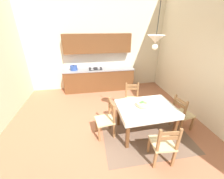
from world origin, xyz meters
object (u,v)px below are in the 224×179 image
kitchen_cabinetry (99,69)px  dining_chair_kitchen_side (132,99)px  dining_chair_window_side (182,114)px  pendant_lamp (156,40)px  dining_table (146,111)px  fruit_bowl (143,104)px  dining_chair_camera_side (163,144)px  dining_chair_tv_side (106,120)px

kitchen_cabinetry → dining_chair_kitchen_side: bearing=-65.6°
dining_chair_window_side → dining_chair_kitchen_side: size_ratio=1.00×
dining_chair_window_side → pendant_lamp: bearing=-177.7°
kitchen_cabinetry → dining_chair_window_side: (1.88, -2.81, -0.41)m
dining_table → dining_chair_window_side: bearing=-1.2°
fruit_bowl → kitchen_cabinetry: bearing=106.3°
dining_chair_window_side → dining_table: bearing=178.8°
kitchen_cabinetry → dining_chair_camera_side: bearing=-75.9°
dining_chair_window_side → dining_chair_tv_side: size_ratio=1.00×
dining_chair_window_side → dining_chair_camera_side: size_ratio=1.00×
fruit_bowl → dining_chair_camera_side: bearing=-83.1°
dining_chair_camera_side → fruit_bowl: bearing=96.9°
dining_chair_kitchen_side → pendant_lamp: 2.06m
dining_chair_window_side → pendant_lamp: (-1.00, -0.04, 1.81)m
dining_chair_tv_side → pendant_lamp: (0.94, -0.14, 1.81)m
dining_chair_tv_side → dining_chair_kitchen_side: bearing=42.5°
dining_chair_camera_side → dining_chair_window_side: bearing=40.9°
kitchen_cabinetry → dining_chair_tv_side: (-0.06, -2.71, -0.41)m
dining_chair_camera_side → dining_chair_tv_side: size_ratio=1.00×
pendant_lamp → dining_chair_tv_side: bearing=171.8°
dining_chair_window_side → dining_chair_tv_side: bearing=177.2°
dining_chair_window_side → dining_chair_tv_side: 1.94m
dining_chair_window_side → dining_chair_tv_side: same height
dining_chair_window_side → fruit_bowl: (-1.07, 0.05, 0.37)m
dining_chair_camera_side → dining_chair_tv_side: (-0.98, 0.93, 0.00)m
dining_chair_camera_side → dining_chair_tv_side: 1.35m
kitchen_cabinetry → dining_chair_tv_side: kitchen_cabinetry is taller
dining_table → dining_chair_tv_side: 0.98m
dining_chair_window_side → dining_chair_kitchen_side: same height
dining_chair_camera_side → pendant_lamp: pendant_lamp is taller
kitchen_cabinetry → dining_chair_window_side: kitchen_cabinetry is taller
dining_table → dining_chair_tv_side: size_ratio=1.48×
dining_chair_window_side → pendant_lamp: size_ratio=1.16×
kitchen_cabinetry → dining_table: kitchen_cabinetry is taller
dining_chair_window_side → dining_chair_kitchen_side: (-1.03, 0.93, 0.00)m
fruit_bowl → pendant_lamp: 1.45m
fruit_bowl → dining_table: bearing=-20.7°
dining_chair_camera_side → dining_chair_tv_side: bearing=136.4°
dining_chair_camera_side → dining_table: bearing=91.3°
kitchen_cabinetry → dining_chair_camera_side: kitchen_cabinetry is taller
kitchen_cabinetry → dining_table: (0.90, -2.79, -0.23)m
dining_chair_tv_side → fruit_bowl: dining_chair_tv_side is taller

